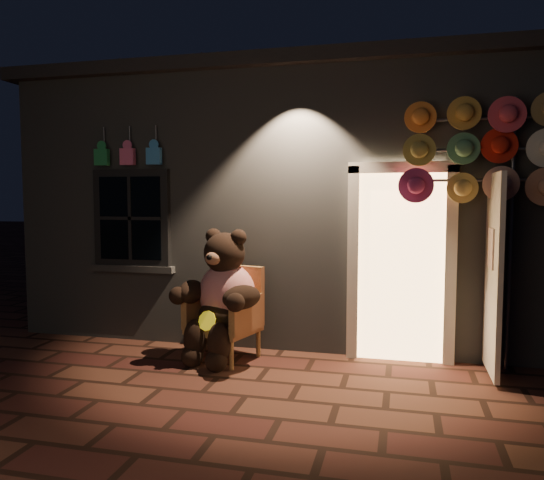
% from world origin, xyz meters
% --- Properties ---
extents(ground, '(60.00, 60.00, 0.00)m').
position_xyz_m(ground, '(0.00, 0.00, 0.00)').
color(ground, '#563020').
rests_on(ground, ground).
extents(shop_building, '(7.30, 5.95, 3.51)m').
position_xyz_m(shop_building, '(0.00, 3.99, 1.74)').
color(shop_building, slate).
rests_on(shop_building, ground).
extents(wicker_armchair, '(0.84, 0.80, 1.03)m').
position_xyz_m(wicker_armchair, '(-0.53, 1.09, 0.51)').
color(wicker_armchair, '#B38B45').
rests_on(wicker_armchair, ground).
extents(teddy_bear, '(1.03, 0.93, 1.47)m').
position_xyz_m(teddy_bear, '(-0.56, 0.96, 0.72)').
color(teddy_bear, red).
rests_on(teddy_bear, ground).
extents(hat_rack, '(1.61, 0.22, 2.84)m').
position_xyz_m(hat_rack, '(2.14, 1.28, 2.27)').
color(hat_rack, '#59595E').
rests_on(hat_rack, ground).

